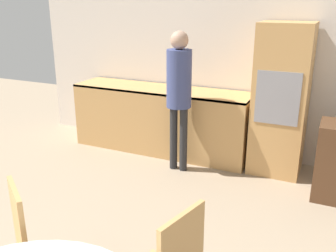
{
  "coord_description": "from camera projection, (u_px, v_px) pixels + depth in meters",
  "views": [
    {
      "loc": [
        1.15,
        0.73,
        2.01
      ],
      "look_at": [
        0.03,
        3.13,
        1.12
      ],
      "focal_mm": 40.0,
      "sensor_mm": 36.0,
      "label": 1
    }
  ],
  "objects": [
    {
      "name": "oven_unit",
      "position": [
        281.0,
        100.0,
        4.42
      ],
      "size": [
        0.6,
        0.59,
        1.79
      ],
      "color": "tan",
      "rests_on": "ground_plane"
    },
    {
      "name": "wall_back",
      "position": [
        244.0,
        59.0,
        4.81
      ],
      "size": [
        6.21,
        0.05,
        2.6
      ],
      "color": "silver",
      "rests_on": "ground_plane"
    },
    {
      "name": "kitchen_counter",
      "position": [
        161.0,
        119.0,
        5.19
      ],
      "size": [
        2.47,
        0.6,
        0.9
      ],
      "color": "tan",
      "rests_on": "ground_plane"
    },
    {
      "name": "person_standing",
      "position": [
        179.0,
        86.0,
        4.39
      ],
      "size": [
        0.29,
        0.29,
        1.7
      ],
      "color": "#262628",
      "rests_on": "ground_plane"
    }
  ]
}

